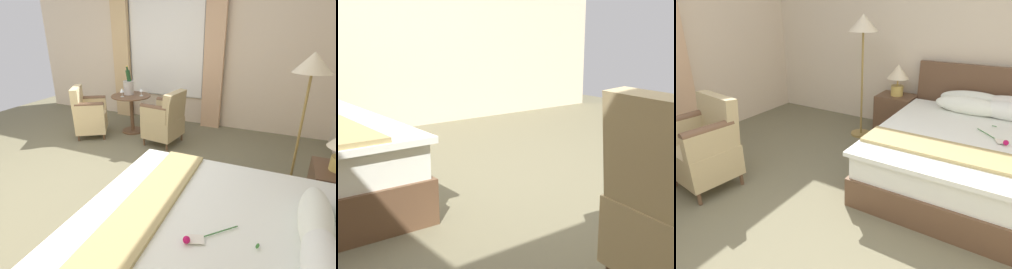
{
  "view_description": "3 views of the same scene",
  "coord_description": "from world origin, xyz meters",
  "views": [
    {
      "loc": [
        2.34,
        2.14,
        1.81
      ],
      "look_at": [
        -0.55,
        0.91,
        0.54
      ],
      "focal_mm": 28.0,
      "sensor_mm": 36.0,
      "label": 1
    },
    {
      "loc": [
        -2.34,
        2.15,
        1.14
      ],
      "look_at": [
        -0.71,
        0.9,
        0.67
      ],
      "focal_mm": 50.0,
      "sensor_mm": 36.0,
      "label": 2
    },
    {
      "loc": [
        1.13,
        -1.06,
        1.68
      ],
      "look_at": [
        -0.19,
        1.11,
        0.59
      ],
      "focal_mm": 32.0,
      "sensor_mm": 36.0,
      "label": 3
    }
  ],
  "objects": [
    {
      "name": "ground_plane",
      "position": [
        0.0,
        0.0,
        0.0
      ],
      "size": [
        7.63,
        7.63,
        0.0
      ],
      "primitive_type": "plane",
      "color": "#6C674D"
    }
  ]
}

